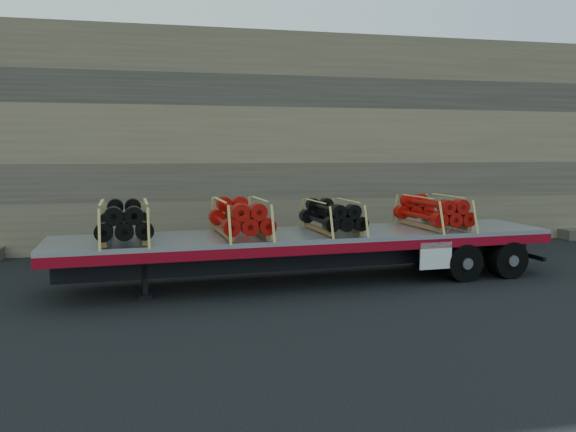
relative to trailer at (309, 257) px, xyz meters
name	(u,v)px	position (x,y,z in m)	size (l,w,h in m)	color
ground	(282,284)	(-0.72, -0.15, -0.61)	(120.00, 120.00, 0.00)	black
rock_wall	(244,142)	(-0.72, 6.35, 2.89)	(44.00, 3.00, 7.00)	#7A6B54
trailer	(309,257)	(0.00, 0.00, 0.00)	(12.10, 2.33, 1.21)	#B6B9BE
bundle_front	(124,222)	(-4.29, -0.29, 1.01)	(1.15, 2.31, 0.82)	black
bundle_midfront	(240,218)	(-1.70, -0.12, 1.01)	(1.15, 2.30, 0.81)	#AA0E09
bundle_midrear	(332,217)	(0.57, 0.04, 0.97)	(1.03, 2.07, 0.73)	black
bundle_rear	(432,212)	(3.33, 0.23, 1.00)	(1.11, 2.21, 0.78)	#AA0E09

